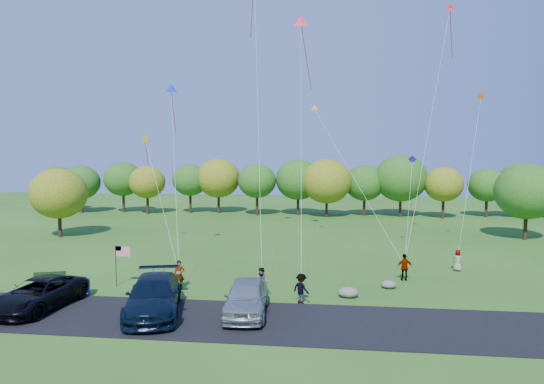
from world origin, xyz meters
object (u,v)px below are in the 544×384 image
(flyer_a, at_px, (179,275))
(minivan_navy, at_px, (154,296))
(flyer_e, at_px, (458,260))
(minivan_silver, at_px, (246,297))
(park_bench, at_px, (51,279))
(flyer_d, at_px, (405,267))
(minivan_dark, at_px, (39,294))
(flyer_c, at_px, (301,289))
(flyer_b, at_px, (262,282))
(trash_barrel, at_px, (84,287))

(flyer_a, bearing_deg, minivan_navy, -100.87)
(flyer_e, bearing_deg, minivan_silver, 63.72)
(flyer_e, height_order, park_bench, flyer_e)
(flyer_d, distance_m, park_bench, 22.76)
(minivan_dark, distance_m, flyer_c, 14.26)
(flyer_e, bearing_deg, flyer_a, 44.36)
(flyer_a, distance_m, flyer_e, 19.66)
(park_bench, bearing_deg, flyer_d, -7.77)
(minivan_navy, xyz_separation_m, flyer_c, (7.55, 2.80, -0.16))
(minivan_silver, height_order, flyer_b, minivan_silver)
(minivan_dark, relative_size, park_bench, 3.21)
(flyer_b, bearing_deg, flyer_a, -179.33)
(minivan_dark, relative_size, flyer_e, 3.80)
(minivan_silver, bearing_deg, flyer_a, 134.80)
(park_bench, distance_m, trash_barrel, 3.10)
(flyer_b, distance_m, trash_barrel, 10.63)
(flyer_b, relative_size, flyer_c, 1.03)
(flyer_a, height_order, flyer_b, flyer_a)
(minivan_silver, bearing_deg, flyer_c, 36.37)
(flyer_b, bearing_deg, minivan_dark, -150.49)
(minivan_dark, distance_m, flyer_d, 22.21)
(minivan_dark, bearing_deg, flyer_b, 22.90)
(minivan_silver, distance_m, park_bench, 13.59)
(flyer_a, bearing_deg, flyer_c, -27.28)
(minivan_dark, xyz_separation_m, flyer_b, (11.64, 3.73, -0.00))
(park_bench, bearing_deg, flyer_c, -23.74)
(minivan_navy, height_order, flyer_c, minivan_navy)
(minivan_navy, distance_m, flyer_e, 21.68)
(minivan_dark, distance_m, minivan_silver, 11.28)
(flyer_d, bearing_deg, flyer_a, 7.05)
(park_bench, bearing_deg, flyer_e, -3.02)
(minivan_silver, bearing_deg, flyer_e, 35.71)
(minivan_navy, relative_size, park_bench, 3.56)
(flyer_d, bearing_deg, trash_barrel, 8.43)
(flyer_c, xyz_separation_m, flyer_e, (10.69, 8.91, -0.08))
(trash_barrel, bearing_deg, flyer_c, -0.44)
(flyer_a, bearing_deg, flyer_d, 2.00)
(minivan_silver, bearing_deg, park_bench, 160.22)
(minivan_navy, height_order, flyer_a, minivan_navy)
(flyer_a, relative_size, flyer_d, 1.01)
(minivan_navy, height_order, trash_barrel, minivan_navy)
(minivan_silver, bearing_deg, flyer_d, 36.93)
(flyer_c, bearing_deg, minivan_silver, 76.76)
(minivan_navy, relative_size, flyer_d, 3.64)
(flyer_c, distance_m, flyer_e, 13.92)
(park_bench, bearing_deg, flyer_b, -20.56)
(minivan_navy, xyz_separation_m, trash_barrel, (-5.40, 2.90, -0.52))
(minivan_dark, relative_size, flyer_b, 3.36)
(flyer_a, distance_m, trash_barrel, 5.58)
(flyer_b, bearing_deg, minivan_silver, -84.69)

